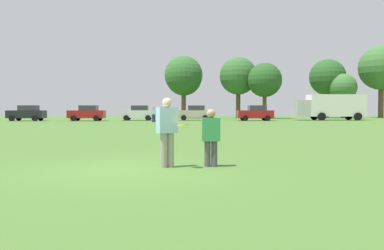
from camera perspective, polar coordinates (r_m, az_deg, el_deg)
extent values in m
plane|color=#47702D|center=(9.68, -8.84, -6.17)|extent=(156.84, 156.84, 0.00)
cylinder|color=gray|center=(9.84, -4.00, -3.55)|extent=(0.16, 0.16, 0.84)
cylinder|color=gray|center=(9.91, -3.02, -3.51)|extent=(0.16, 0.16, 0.84)
cube|color=#9EC6E5|center=(9.82, -3.52, 0.69)|extent=(0.54, 0.42, 0.62)
sphere|color=#D8AD8C|center=(9.82, -3.53, 3.14)|extent=(0.24, 0.24, 0.24)
cylinder|color=#4C4C51|center=(9.99, 3.14, -4.05)|extent=(0.15, 0.15, 0.63)
cylinder|color=#4C4C51|center=(9.98, 2.19, -4.06)|extent=(0.15, 0.15, 0.63)
cube|color=#338C4C|center=(9.94, 2.67, -0.62)|extent=(0.44, 0.27, 0.57)
sphere|color=tan|center=(9.93, 2.68, 1.62)|extent=(0.22, 0.22, 0.22)
cylinder|color=yellow|center=(9.62, -1.30, -0.02)|extent=(0.27, 0.27, 0.05)
cube|color=#D8590C|center=(17.35, 2.08, -2.35)|extent=(0.32, 0.32, 0.03)
cone|color=orange|center=(17.33, 2.08, -1.56)|extent=(0.24, 0.24, 0.45)
cube|color=black|center=(51.37, -22.20, 1.41)|extent=(4.28, 2.00, 0.90)
cube|color=#2D333D|center=(51.27, -21.95, 2.22)|extent=(2.08, 1.74, 0.64)
cylinder|color=black|center=(50.92, -23.96, 0.87)|extent=(0.67, 0.25, 0.66)
cylinder|color=black|center=(52.77, -23.13, 0.92)|extent=(0.67, 0.25, 0.66)
cylinder|color=black|center=(49.99, -21.20, 0.89)|extent=(0.67, 0.25, 0.66)
cylinder|color=black|center=(51.87, -20.46, 0.94)|extent=(0.67, 0.25, 0.66)
cube|color=maroon|center=(49.26, -14.57, 1.47)|extent=(4.28, 2.00, 0.90)
cube|color=#2D333D|center=(49.20, -14.29, 2.31)|extent=(2.08, 1.74, 0.64)
cylinder|color=black|center=(48.60, -16.32, 0.91)|extent=(0.67, 0.25, 0.66)
cylinder|color=black|center=(50.54, -15.75, 0.97)|extent=(0.67, 0.25, 0.66)
cylinder|color=black|center=(48.01, -13.31, 0.93)|extent=(0.67, 0.25, 0.66)
cylinder|color=black|center=(49.97, -12.85, 0.98)|extent=(0.67, 0.25, 0.66)
cube|color=silver|center=(50.13, -7.59, 1.54)|extent=(4.28, 2.00, 0.90)
cube|color=#2D333D|center=(50.10, -7.31, 2.36)|extent=(2.08, 1.74, 0.64)
cylinder|color=black|center=(49.30, -9.22, 1.00)|extent=(0.67, 0.25, 0.66)
cylinder|color=black|center=(51.28, -8.92, 1.05)|extent=(0.67, 0.25, 0.66)
cylinder|color=black|center=(49.02, -6.20, 1.00)|extent=(0.67, 0.25, 0.66)
cylinder|color=black|center=(51.02, -6.02, 1.05)|extent=(0.67, 0.25, 0.66)
cube|color=#B7AD99|center=(50.01, 0.30, 1.56)|extent=(4.28, 2.00, 0.90)
cube|color=#2D333D|center=(50.02, 0.59, 2.38)|extent=(2.08, 1.74, 0.64)
cylinder|color=black|center=(49.00, -1.18, 1.02)|extent=(0.67, 0.25, 0.66)
cylinder|color=black|center=(50.99, -1.20, 1.07)|extent=(0.67, 0.25, 0.66)
cylinder|color=black|center=(49.09, 1.86, 1.02)|extent=(0.67, 0.25, 0.66)
cylinder|color=black|center=(51.08, 1.73, 1.07)|extent=(0.67, 0.25, 0.66)
cube|color=maroon|center=(48.82, 8.82, 1.51)|extent=(4.28, 2.00, 0.90)
cube|color=#2D333D|center=(48.86, 9.12, 2.36)|extent=(2.08, 1.74, 0.64)
cylinder|color=black|center=(47.62, 7.50, 0.96)|extent=(0.67, 0.25, 0.66)
cylinder|color=black|center=(49.60, 7.13, 1.01)|extent=(0.67, 0.25, 0.66)
cylinder|color=black|center=(48.11, 10.56, 0.95)|extent=(0.67, 0.25, 0.66)
cylinder|color=black|center=(50.06, 10.08, 1.01)|extent=(0.67, 0.25, 0.66)
cube|color=white|center=(53.51, 19.51, 2.60)|extent=(6.91, 2.83, 2.70)
cube|color=#B2B2B7|center=(52.15, 15.19, 2.28)|extent=(1.91, 2.38, 2.00)
cylinder|color=black|center=(51.47, 17.74, 1.14)|extent=(0.97, 0.33, 0.96)
cylinder|color=black|center=(54.06, 16.78, 1.20)|extent=(0.97, 0.33, 0.96)
cylinder|color=black|center=(53.10, 22.25, 1.11)|extent=(0.97, 0.33, 0.96)
cylinder|color=black|center=(55.62, 21.10, 1.17)|extent=(0.97, 0.33, 0.96)
cylinder|color=#1E234C|center=(43.41, -5.29, 0.96)|extent=(0.16, 0.16, 0.83)
cylinder|color=#1E234C|center=(43.43, -5.52, 0.96)|extent=(0.16, 0.16, 0.83)
cube|color=#9EC6E5|center=(43.41, -5.41, 1.89)|extent=(0.47, 0.30, 0.59)
sphere|color=#8C664C|center=(43.41, -5.41, 2.42)|extent=(0.23, 0.23, 0.23)
cylinder|color=brown|center=(62.08, -1.15, 2.75)|extent=(0.64, 0.64, 3.83)
sphere|color=#285623|center=(62.26, -1.16, 6.66)|extent=(5.48, 5.48, 5.48)
cylinder|color=brown|center=(62.76, -1.19, 2.88)|extent=(0.69, 0.69, 4.12)
sphere|color=#33662D|center=(62.97, -1.19, 7.03)|extent=(5.89, 5.89, 5.89)
cylinder|color=brown|center=(62.23, 6.49, 2.80)|extent=(0.66, 0.66, 3.98)
sphere|color=#33662D|center=(62.43, 6.51, 6.86)|extent=(5.69, 5.69, 5.69)
cylinder|color=brown|center=(60.11, 10.14, 2.56)|extent=(0.58, 0.58, 3.49)
sphere|color=#285623|center=(60.26, 10.16, 6.24)|extent=(4.98, 4.98, 4.98)
cylinder|color=brown|center=(67.36, 18.42, 2.65)|extent=(0.66, 0.66, 3.96)
sphere|color=#285623|center=(67.54, 18.47, 6.37)|extent=(5.65, 5.65, 5.65)
cylinder|color=brown|center=(65.90, 20.38, 2.18)|extent=(0.49, 0.49, 2.91)
sphere|color=#3D7033|center=(65.98, 20.42, 4.98)|extent=(4.16, 4.16, 4.16)
cylinder|color=brown|center=(70.63, 24.97, 2.92)|extent=(0.82, 0.82, 4.92)
sphere|color=#3D7033|center=(70.92, 25.05, 7.33)|extent=(7.03, 7.03, 7.03)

